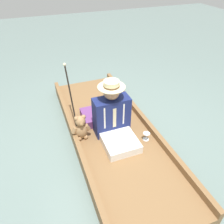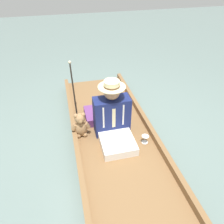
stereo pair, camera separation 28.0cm
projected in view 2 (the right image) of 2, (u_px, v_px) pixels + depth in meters
name	position (u px, v px, depth m)	size (l,w,h in m)	color
ground_plane	(112.00, 138.00, 3.10)	(16.00, 16.00, 0.00)	slate
punt_boat	(112.00, 134.00, 3.06)	(1.08, 3.04, 0.22)	brown
seat_cushion	(104.00, 114.00, 3.24)	(0.55, 0.39, 0.12)	#6B3875
seated_person	(113.00, 118.00, 2.81)	(0.47, 0.70, 0.78)	white
teddy_bear	(81.00, 125.00, 2.85)	(0.26, 0.15, 0.37)	#9E754C
wine_glass	(145.00, 138.00, 2.80)	(0.09, 0.09, 0.11)	silver
walking_cane	(73.00, 90.00, 2.98)	(0.04, 0.44, 0.84)	black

